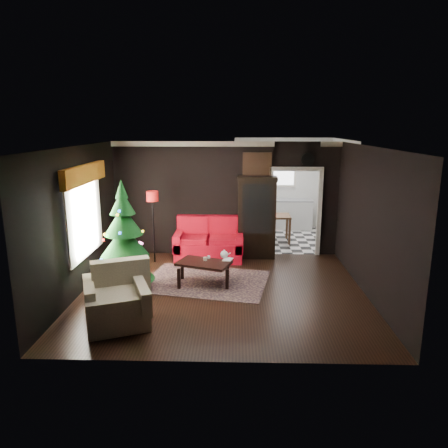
{
  "coord_description": "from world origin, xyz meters",
  "views": [
    {
      "loc": [
        0.25,
        -7.67,
        3.18
      ],
      "look_at": [
        0.0,
        0.9,
        1.15
      ],
      "focal_mm": 33.62,
      "sensor_mm": 36.0,
      "label": 1
    }
  ],
  "objects_px": {
    "loveseat": "(209,239)",
    "coffee_table": "(204,273)",
    "teapot": "(224,254)",
    "wall_clock": "(308,159)",
    "curio_cabinet": "(256,219)",
    "christmas_tree": "(124,238)",
    "floor_lamp": "(154,228)",
    "armchair": "(116,297)",
    "kitchen_table": "(277,228)"
  },
  "relations": [
    {
      "from": "loveseat",
      "to": "coffee_table",
      "type": "relative_size",
      "value": 1.64
    },
    {
      "from": "loveseat",
      "to": "floor_lamp",
      "type": "bearing_deg",
      "value": -168.37
    },
    {
      "from": "christmas_tree",
      "to": "wall_clock",
      "type": "distance_m",
      "value": 4.72
    },
    {
      "from": "armchair",
      "to": "kitchen_table",
      "type": "bearing_deg",
      "value": 36.86
    },
    {
      "from": "curio_cabinet",
      "to": "coffee_table",
      "type": "bearing_deg",
      "value": -121.22
    },
    {
      "from": "teapot",
      "to": "floor_lamp",
      "type": "bearing_deg",
      "value": 145.62
    },
    {
      "from": "coffee_table",
      "to": "teapot",
      "type": "height_order",
      "value": "teapot"
    },
    {
      "from": "armchair",
      "to": "wall_clock",
      "type": "bearing_deg",
      "value": 24.68
    },
    {
      "from": "curio_cabinet",
      "to": "teapot",
      "type": "height_order",
      "value": "curio_cabinet"
    },
    {
      "from": "armchair",
      "to": "curio_cabinet",
      "type": "bearing_deg",
      "value": 34.46
    },
    {
      "from": "loveseat",
      "to": "teapot",
      "type": "xyz_separation_m",
      "value": [
        0.41,
        -1.42,
        0.07
      ]
    },
    {
      "from": "armchair",
      "to": "teapot",
      "type": "distance_m",
      "value": 2.65
    },
    {
      "from": "loveseat",
      "to": "armchair",
      "type": "distance_m",
      "value": 3.68
    },
    {
      "from": "armchair",
      "to": "coffee_table",
      "type": "distance_m",
      "value": 2.22
    },
    {
      "from": "curio_cabinet",
      "to": "wall_clock",
      "type": "distance_m",
      "value": 1.88
    },
    {
      "from": "loveseat",
      "to": "armchair",
      "type": "height_order",
      "value": "loveseat"
    },
    {
      "from": "loveseat",
      "to": "wall_clock",
      "type": "distance_m",
      "value": 3.04
    },
    {
      "from": "teapot",
      "to": "wall_clock",
      "type": "xyz_separation_m",
      "value": [
        1.94,
        1.82,
        1.81
      ]
    },
    {
      "from": "curio_cabinet",
      "to": "wall_clock",
      "type": "bearing_deg",
      "value": 8.53
    },
    {
      "from": "christmas_tree",
      "to": "armchair",
      "type": "relative_size",
      "value": 2.05
    },
    {
      "from": "curio_cabinet",
      "to": "teapot",
      "type": "bearing_deg",
      "value": -114.28
    },
    {
      "from": "christmas_tree",
      "to": "coffee_table",
      "type": "bearing_deg",
      "value": 12.02
    },
    {
      "from": "curio_cabinet",
      "to": "coffee_table",
      "type": "height_order",
      "value": "curio_cabinet"
    },
    {
      "from": "coffee_table",
      "to": "teapot",
      "type": "xyz_separation_m",
      "value": [
        0.4,
        0.25,
        0.32
      ]
    },
    {
      "from": "teapot",
      "to": "wall_clock",
      "type": "height_order",
      "value": "wall_clock"
    },
    {
      "from": "curio_cabinet",
      "to": "floor_lamp",
      "type": "height_order",
      "value": "curio_cabinet"
    },
    {
      "from": "armchair",
      "to": "coffee_table",
      "type": "relative_size",
      "value": 1.0
    },
    {
      "from": "christmas_tree",
      "to": "loveseat",
      "type": "bearing_deg",
      "value": 52.89
    },
    {
      "from": "christmas_tree",
      "to": "kitchen_table",
      "type": "distance_m",
      "value": 4.96
    },
    {
      "from": "wall_clock",
      "to": "kitchen_table",
      "type": "xyz_separation_m",
      "value": [
        -0.55,
        1.25,
        -2.0
      ]
    },
    {
      "from": "floor_lamp",
      "to": "wall_clock",
      "type": "relative_size",
      "value": 5.45
    },
    {
      "from": "floor_lamp",
      "to": "christmas_tree",
      "type": "height_order",
      "value": "christmas_tree"
    },
    {
      "from": "curio_cabinet",
      "to": "christmas_tree",
      "type": "xyz_separation_m",
      "value": [
        -2.65,
        -2.21,
        0.1
      ]
    },
    {
      "from": "loveseat",
      "to": "floor_lamp",
      "type": "xyz_separation_m",
      "value": [
        -1.28,
        -0.26,
        0.33
      ]
    },
    {
      "from": "kitchen_table",
      "to": "curio_cabinet",
      "type": "bearing_deg",
      "value": -114.44
    },
    {
      "from": "loveseat",
      "to": "floor_lamp",
      "type": "height_order",
      "value": "floor_lamp"
    },
    {
      "from": "curio_cabinet",
      "to": "kitchen_table",
      "type": "height_order",
      "value": "curio_cabinet"
    },
    {
      "from": "armchair",
      "to": "floor_lamp",
      "type": "bearing_deg",
      "value": 67.81
    },
    {
      "from": "curio_cabinet",
      "to": "wall_clock",
      "type": "height_order",
      "value": "wall_clock"
    },
    {
      "from": "coffee_table",
      "to": "wall_clock",
      "type": "relative_size",
      "value": 3.24
    },
    {
      "from": "armchair",
      "to": "teapot",
      "type": "xyz_separation_m",
      "value": [
        1.7,
        2.04,
        0.11
      ]
    },
    {
      "from": "wall_clock",
      "to": "floor_lamp",
      "type": "bearing_deg",
      "value": -169.64
    },
    {
      "from": "loveseat",
      "to": "kitchen_table",
      "type": "distance_m",
      "value": 2.45
    },
    {
      "from": "wall_clock",
      "to": "loveseat",
      "type": "bearing_deg",
      "value": -170.34
    },
    {
      "from": "kitchen_table",
      "to": "christmas_tree",
      "type": "bearing_deg",
      "value": -132.25
    },
    {
      "from": "teapot",
      "to": "wall_clock",
      "type": "distance_m",
      "value": 3.22
    },
    {
      "from": "kitchen_table",
      "to": "coffee_table",
      "type": "bearing_deg",
      "value": -118.4
    },
    {
      "from": "christmas_tree",
      "to": "coffee_table",
      "type": "height_order",
      "value": "christmas_tree"
    },
    {
      "from": "floor_lamp",
      "to": "wall_clock",
      "type": "height_order",
      "value": "wall_clock"
    },
    {
      "from": "loveseat",
      "to": "curio_cabinet",
      "type": "height_order",
      "value": "curio_cabinet"
    }
  ]
}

